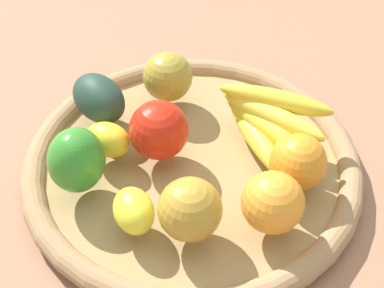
{
  "coord_description": "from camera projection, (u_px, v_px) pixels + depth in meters",
  "views": [
    {
      "loc": [
        -0.48,
        0.22,
        0.57
      ],
      "look_at": [
        0.0,
        0.0,
        0.06
      ],
      "focal_mm": 52.67,
      "sensor_mm": 36.0,
      "label": 1
    }
  ],
  "objects": [
    {
      "name": "apple_1",
      "position": [
        190.0,
        209.0,
        0.63
      ],
      "size": [
        0.1,
        0.1,
        0.07
      ],
      "primitive_type": "sphere",
      "rotation": [
        0.0,
        0.0,
        3.73
      ],
      "color": "#BB8C2E",
      "rests_on": "basket"
    },
    {
      "name": "orange_1",
      "position": [
        273.0,
        202.0,
        0.64
      ],
      "size": [
        0.08,
        0.08,
        0.07
      ],
      "primitive_type": "sphere",
      "rotation": [
        0.0,
        0.0,
        3.31
      ],
      "color": "orange",
      "rests_on": "basket"
    },
    {
      "name": "bell_pepper",
      "position": [
        77.0,
        160.0,
        0.68
      ],
      "size": [
        0.1,
        0.1,
        0.09
      ],
      "primitive_type": "ellipsoid",
      "rotation": [
        0.0,
        0.0,
        2.3
      ],
      "color": "#348729",
      "rests_on": "basket"
    },
    {
      "name": "ground_plane",
      "position": [
        192.0,
        173.0,
        0.77
      ],
      "size": [
        2.4,
        2.4,
        0.0
      ],
      "primitive_type": "plane",
      "color": "#98694E",
      "rests_on": "ground"
    },
    {
      "name": "lemon_1",
      "position": [
        134.0,
        211.0,
        0.65
      ],
      "size": [
        0.07,
        0.05,
        0.05
      ],
      "primitive_type": "ellipsoid",
      "rotation": [
        0.0,
        0.0,
        3.09
      ],
      "color": "yellow",
      "rests_on": "basket"
    },
    {
      "name": "orange_0",
      "position": [
        298.0,
        162.0,
        0.69
      ],
      "size": [
        0.08,
        0.08,
        0.07
      ],
      "primitive_type": "sphere",
      "rotation": [
        0.0,
        0.0,
        4.9
      ],
      "color": "orange",
      "rests_on": "basket"
    },
    {
      "name": "apple_0",
      "position": [
        168.0,
        77.0,
        0.81
      ],
      "size": [
        0.09,
        0.09,
        0.07
      ],
      "primitive_type": "sphere",
      "rotation": [
        0.0,
        0.0,
        1.81
      ],
      "color": "#A58D2E",
      "rests_on": "basket"
    },
    {
      "name": "apple_2",
      "position": [
        159.0,
        130.0,
        0.72
      ],
      "size": [
        0.09,
        0.09,
        0.08
      ],
      "primitive_type": "sphere",
      "rotation": [
        0.0,
        0.0,
        4.5
      ],
      "color": "red",
      "rests_on": "basket"
    },
    {
      "name": "lemon_0",
      "position": [
        108.0,
        140.0,
        0.73
      ],
      "size": [
        0.08,
        0.07,
        0.05
      ],
      "primitive_type": "ellipsoid",
      "rotation": [
        0.0,
        0.0,
        0.72
      ],
      "color": "yellow",
      "rests_on": "basket"
    },
    {
      "name": "avocado",
      "position": [
        99.0,
        98.0,
        0.78
      ],
      "size": [
        0.1,
        0.08,
        0.06
      ],
      "primitive_type": "ellipsoid",
      "rotation": [
        0.0,
        0.0,
        0.26
      ],
      "color": "#213A2F",
      "rests_on": "basket"
    },
    {
      "name": "basket",
      "position": [
        192.0,
        165.0,
        0.76
      ],
      "size": [
        0.45,
        0.45,
        0.04
      ],
      "color": "#9F8150",
      "rests_on": "ground_plane"
    },
    {
      "name": "banana_bunch",
      "position": [
        268.0,
        121.0,
        0.74
      ],
      "size": [
        0.16,
        0.13,
        0.07
      ],
      "color": "yellow",
      "rests_on": "basket"
    }
  ]
}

